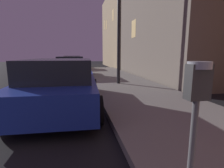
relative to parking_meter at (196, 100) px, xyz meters
name	(u,v)px	position (x,y,z in m)	size (l,w,h in m)	color
parking_meter	(196,100)	(0.00, 0.00, 0.00)	(0.19, 0.19, 1.35)	#59595B
car_blue	(61,84)	(-1.46, 3.67, -0.45)	(2.29, 4.28, 1.43)	navy
car_black	(70,67)	(-1.45, 10.50, -0.47)	(2.10, 4.09, 1.43)	black
car_yellow_cab	(73,63)	(-1.45, 16.53, -0.46)	(2.04, 4.62, 1.43)	gold
street_lamp	(119,4)	(0.98, 6.80, 2.69)	(0.44, 0.44, 5.63)	black
building_far	(134,31)	(6.30, 20.17, 3.30)	(6.62, 11.17, 8.94)	#998466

